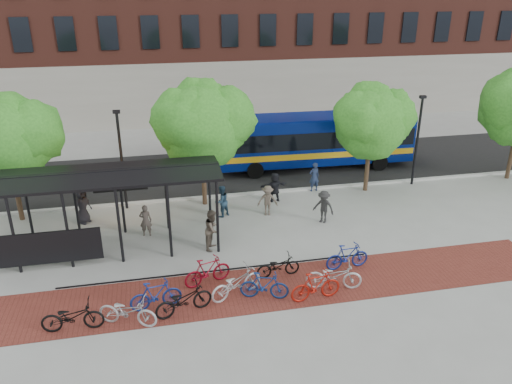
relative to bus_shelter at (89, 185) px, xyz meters
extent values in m
plane|color=#9E9E99|center=(8.13, 0.48, -3.00)|extent=(160.00, 160.00, 0.00)
cube|color=black|center=(8.13, 8.48, -2.99)|extent=(160.00, 8.00, 0.01)
cube|color=#B7B7B2|center=(8.13, 4.48, -2.94)|extent=(160.00, 0.25, 0.12)
cube|color=maroon|center=(6.13, -4.52, -3.00)|extent=(24.00, 3.00, 0.01)
cube|color=black|center=(4.83, -3.62, -3.00)|extent=(12.00, 0.05, 0.95)
cylinder|color=black|center=(-2.87, -1.37, -1.35)|extent=(0.12, 0.12, 3.30)
cylinder|color=black|center=(-2.87, 1.33, -1.35)|extent=(0.12, 0.12, 3.30)
cylinder|color=black|center=(-0.87, -1.37, -1.35)|extent=(0.12, 0.12, 3.30)
cylinder|color=black|center=(-0.87, 1.33, -1.35)|extent=(0.12, 0.12, 3.30)
cylinder|color=black|center=(1.13, -1.37, -1.35)|extent=(0.12, 0.12, 3.30)
cylinder|color=black|center=(1.13, 1.33, -1.35)|extent=(0.12, 0.12, 3.30)
cylinder|color=black|center=(3.13, -1.37, -1.35)|extent=(0.12, 0.12, 3.30)
cylinder|color=black|center=(3.13, 1.33, -1.35)|extent=(0.12, 0.12, 3.30)
cylinder|color=black|center=(5.13, -1.37, -1.35)|extent=(0.12, 0.12, 3.30)
cylinder|color=black|center=(5.13, 1.33, -1.35)|extent=(0.12, 0.12, 3.30)
cube|color=black|center=(-1.87, -1.42, -2.00)|extent=(4.50, 0.08, 1.40)
cube|color=black|center=(0.13, -0.72, 0.45)|extent=(10.60, 1.65, 0.29)
cube|color=black|center=(0.13, 0.68, 0.45)|extent=(10.60, 1.65, 0.29)
cube|color=black|center=(0.13, 1.38, 0.05)|extent=(9.00, 0.10, 0.40)
cube|color=black|center=(1.13, 1.43, -0.60)|extent=(2.40, 0.12, 0.70)
cube|color=#FF7200|center=(1.13, 1.51, -0.60)|extent=(2.20, 0.02, 0.55)
cylinder|color=#382619|center=(-3.87, 3.78, -1.81)|extent=(0.24, 0.24, 2.38)
sphere|color=#2B731E|center=(-3.87, 3.78, 0.98)|extent=(4.00, 4.00, 4.00)
sphere|color=#2B731E|center=(-2.87, 3.98, 1.28)|extent=(3.20, 3.20, 3.20)
sphere|color=#2B731E|center=(-3.77, 4.18, 1.78)|extent=(2.80, 2.80, 2.80)
cylinder|color=#382619|center=(5.13, 3.78, -1.74)|extent=(0.24, 0.24, 2.52)
sphere|color=#2B731E|center=(5.13, 3.78, 1.20)|extent=(4.20, 4.20, 4.20)
sphere|color=#2B731E|center=(6.18, 3.98, 1.50)|extent=(3.36, 3.36, 3.36)
sphere|color=#2B731E|center=(4.29, 3.48, 1.60)|extent=(3.15, 3.15, 3.15)
sphere|color=#2B731E|center=(5.23, 4.18, 2.00)|extent=(2.94, 2.94, 2.94)
cylinder|color=#382619|center=(14.13, 3.78, -1.86)|extent=(0.24, 0.24, 2.27)
sphere|color=#2B731E|center=(14.13, 3.78, 0.80)|extent=(3.80, 3.80, 3.80)
sphere|color=#2B731E|center=(15.08, 3.98, 1.10)|extent=(3.04, 3.04, 3.04)
sphere|color=#2B731E|center=(13.37, 3.48, 1.20)|extent=(2.85, 2.85, 2.85)
sphere|color=#2B731E|center=(14.23, 4.18, 1.60)|extent=(2.66, 2.66, 2.66)
cylinder|color=#382619|center=(23.13, 3.78, -1.77)|extent=(0.24, 0.24, 2.45)
sphere|color=#2B731E|center=(22.25, 3.48, 1.61)|extent=(3.30, 3.30, 3.30)
cylinder|color=black|center=(1.13, 4.08, -0.50)|extent=(0.14, 0.14, 5.00)
cube|color=black|center=(1.13, 4.08, 2.05)|extent=(0.35, 0.20, 0.15)
cylinder|color=black|center=(17.13, 4.08, -0.50)|extent=(0.14, 0.14, 5.00)
cube|color=black|center=(17.13, 4.08, 2.05)|extent=(0.35, 0.20, 0.15)
cube|color=navy|center=(12.43, 8.05, -1.15)|extent=(12.23, 3.04, 2.78)
cube|color=black|center=(12.43, 8.05, -0.92)|extent=(11.99, 3.08, 1.01)
cube|color=yellow|center=(12.43, 8.05, -1.83)|extent=(12.11, 3.09, 0.35)
cube|color=navy|center=(12.43, 8.05, 0.19)|extent=(11.98, 2.77, 0.18)
cylinder|color=black|center=(8.50, 6.87, -2.51)|extent=(0.98, 0.32, 0.97)
cylinder|color=black|center=(8.59, 9.50, -2.51)|extent=(0.98, 0.32, 0.97)
cylinder|color=black|center=(16.27, 6.61, -2.51)|extent=(0.98, 0.32, 0.97)
cylinder|color=black|center=(16.36, 9.24, -2.51)|extent=(0.98, 0.32, 0.97)
imported|color=black|center=(-0.33, -5.60, -2.46)|extent=(2.07, 0.80, 1.07)
imported|color=#AAAAAC|center=(1.46, -5.69, -2.45)|extent=(2.19, 1.45, 1.09)
imported|color=navy|center=(2.41, -4.95, -2.44)|extent=(1.91, 0.79, 1.11)
imported|color=black|center=(3.35, -5.44, -2.45)|extent=(2.21, 1.31, 1.10)
imported|color=maroon|center=(4.38, -3.77, -2.43)|extent=(1.97, 1.08, 1.14)
imported|color=#B4B4B7|center=(5.32, -4.78, -2.44)|extent=(2.26, 1.56, 1.13)
imported|color=navy|center=(6.30, -5.15, -2.46)|extent=(1.88, 1.02, 1.09)
imported|color=black|center=(7.17, -3.79, -2.54)|extent=(1.79, 0.73, 0.92)
imported|color=#A0190E|center=(8.12, -5.61, -2.42)|extent=(1.97, 0.73, 1.16)
imported|color=#B6B6B9|center=(9.01, -5.06, -2.44)|extent=(2.23, 1.20, 1.11)
imported|color=navy|center=(10.04, -3.80, -2.45)|extent=(1.87, 0.65, 1.10)
imported|color=black|center=(-0.81, 2.79, -2.10)|extent=(1.00, 1.04, 1.79)
imported|color=#443C36|center=(2.12, 0.79, -2.24)|extent=(0.59, 0.42, 1.52)
imported|color=#21394D|center=(5.79, 2.10, -2.19)|extent=(0.99, 0.93, 1.61)
imported|color=brown|center=(8.05, 1.79, -2.22)|extent=(1.09, 0.74, 1.56)
imported|color=black|center=(8.80, 3.38, -2.20)|extent=(1.54, 0.72, 1.60)
imported|color=#1F2B4A|center=(11.27, 4.28, -2.17)|extent=(0.66, 0.49, 1.66)
imported|color=brown|center=(4.95, -1.02, -2.09)|extent=(1.00, 1.09, 1.81)
imported|color=#272727|center=(10.48, 0.42, -2.18)|extent=(1.19, 1.16, 1.64)
camera|label=1|loc=(2.81, -20.17, 7.76)|focal=35.00mm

